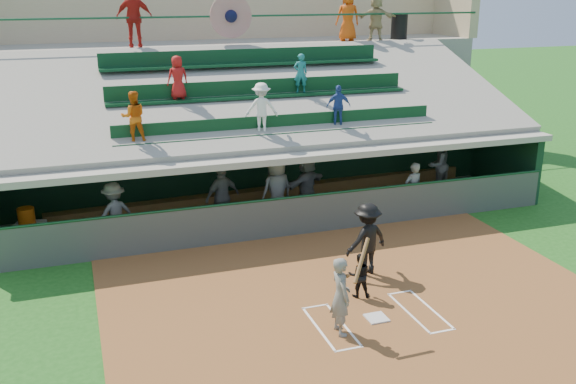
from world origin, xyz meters
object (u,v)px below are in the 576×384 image
object	(u,v)px
trash_bin	(399,27)
white_table	(31,234)
batter_at_plate	(341,295)
home_plate	(376,318)
catcher	(359,275)
water_cooler	(26,216)

from	to	relation	value
trash_bin	white_table	bearing A→B (deg)	-156.32
batter_at_plate	trash_bin	xyz separation A→B (m)	(7.88, 12.83, 4.24)
home_plate	trash_bin	bearing A→B (deg)	61.07
white_table	home_plate	bearing A→B (deg)	-24.00
catcher	trash_bin	size ratio (longest dim) A/B	1.08
home_plate	white_table	size ratio (longest dim) A/B	0.59
catcher	white_table	size ratio (longest dim) A/B	1.41
home_plate	water_cooler	xyz separation A→B (m)	(-6.99, 6.41, 0.86)
catcher	batter_at_plate	bearing A→B (deg)	68.60
trash_bin	catcher	bearing A→B (deg)	-120.82
catcher	trash_bin	xyz separation A→B (m)	(6.87, 11.51, 4.54)
batter_at_plate	water_cooler	distance (m)	9.01
trash_bin	home_plate	bearing A→B (deg)	-118.93
catcher	trash_bin	distance (m)	14.16
trash_bin	water_cooler	bearing A→B (deg)	-156.18
home_plate	trash_bin	size ratio (longest dim) A/B	0.45
white_table	water_cooler	distance (m)	0.54
batter_at_plate	catcher	bearing A→B (deg)	52.42
home_plate	white_table	bearing A→B (deg)	137.08
white_table	water_cooler	bearing A→B (deg)	-107.58
batter_at_plate	catcher	world-z (taller)	batter_at_plate
catcher	water_cooler	world-z (taller)	water_cooler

